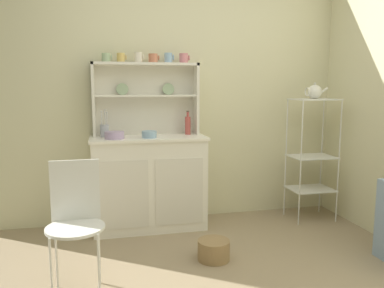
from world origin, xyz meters
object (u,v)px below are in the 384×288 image
at_px(floor_basket, 214,250).
at_px(bowl_mixing_large, 114,135).
at_px(jam_bottle, 188,125).
at_px(hutch_cabinet, 149,181).
at_px(wire_chair, 75,214).
at_px(utensil_jar, 105,130).
at_px(porcelain_teapot, 315,92).
at_px(hutch_shelf_unit, 146,93).
at_px(bakers_rack, 312,148).
at_px(cup_sage_0, 106,58).

bearing_deg(floor_basket, bowl_mixing_large, 133.77).
bearing_deg(jam_bottle, hutch_cabinet, -167.40).
relative_size(wire_chair, utensil_jar, 3.39).
distance_m(wire_chair, jam_bottle, 1.56).
relative_size(wire_chair, floor_basket, 3.47).
height_order(hutch_cabinet, porcelain_teapot, porcelain_teapot).
height_order(hutch_shelf_unit, floor_basket, hutch_shelf_unit).
bearing_deg(wire_chair, floor_basket, 25.98).
xyz_separation_m(wire_chair, bowl_mixing_large, (0.28, 0.98, 0.37)).
distance_m(bakers_rack, cup_sage_0, 2.13).
xyz_separation_m(bakers_rack, porcelain_teapot, (-0.00, -0.00, 0.54)).
bearing_deg(utensil_jar, hutch_shelf_unit, 12.51).
xyz_separation_m(hutch_cabinet, wire_chair, (-0.59, -1.06, 0.08)).
distance_m(bakers_rack, wire_chair, 2.39).
height_order(hutch_shelf_unit, wire_chair, hutch_shelf_unit).
distance_m(hutch_shelf_unit, bakers_rack, 1.70).
height_order(bakers_rack, cup_sage_0, cup_sage_0).
relative_size(floor_basket, porcelain_teapot, 1.09).
height_order(floor_basket, jam_bottle, jam_bottle).
relative_size(hutch_cabinet, jam_bottle, 4.65).
height_order(hutch_shelf_unit, cup_sage_0, cup_sage_0).
distance_m(bowl_mixing_large, utensil_jar, 0.17).
height_order(hutch_shelf_unit, bakers_rack, hutch_shelf_unit).
bearing_deg(cup_sage_0, bakers_rack, -6.66).
relative_size(bakers_rack, utensil_jar, 4.76).
bearing_deg(jam_bottle, wire_chair, -130.42).
bearing_deg(hutch_shelf_unit, bakers_rack, -9.55).
bearing_deg(jam_bottle, floor_basket, -89.62).
distance_m(cup_sage_0, utensil_jar, 0.65).
xyz_separation_m(bakers_rack, floor_basket, (-1.20, -0.70, -0.64)).
height_order(hutch_shelf_unit, jam_bottle, hutch_shelf_unit).
bearing_deg(floor_basket, hutch_cabinet, 116.09).
relative_size(wire_chair, cup_sage_0, 9.46).
distance_m(hutch_shelf_unit, floor_basket, 1.57).
distance_m(jam_bottle, utensil_jar, 0.77).
relative_size(bakers_rack, jam_bottle, 5.30).
bearing_deg(hutch_shelf_unit, bowl_mixing_large, -142.18).
relative_size(wire_chair, bowl_mixing_large, 5.03).
bearing_deg(wire_chair, hutch_shelf_unit, 75.58).
xyz_separation_m(hutch_cabinet, jam_bottle, (0.39, 0.09, 0.51)).
distance_m(bowl_mixing_large, porcelain_teapot, 1.93).
bearing_deg(bakers_rack, jam_bottle, 171.00).
relative_size(hutch_shelf_unit, wire_chair, 1.15).
bearing_deg(utensil_jar, jam_bottle, 0.64).
distance_m(floor_basket, bowl_mixing_large, 1.29).
xyz_separation_m(hutch_cabinet, cup_sage_0, (-0.35, 0.12, 1.12)).
bearing_deg(utensil_jar, hutch_cabinet, -11.38).
xyz_separation_m(cup_sage_0, jam_bottle, (0.74, -0.04, -0.62)).
bearing_deg(bakers_rack, floor_basket, -149.88).
bearing_deg(wire_chair, bowl_mixing_large, 85.25).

